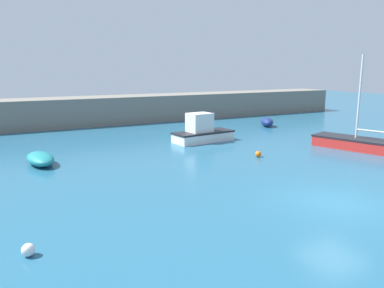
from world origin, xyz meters
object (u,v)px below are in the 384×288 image
sailboat_tall_mast (355,143)px  mooring_buoy_white (28,250)px  open_tender_yellow (40,159)px  mooring_buoy_orange (258,154)px  fishing_dinghy_green (267,122)px  motorboat_with_cabin (202,132)px

sailboat_tall_mast → mooring_buoy_white: sailboat_tall_mast is taller
sailboat_tall_mast → open_tender_yellow: 20.00m
open_tender_yellow → mooring_buoy_orange: bearing=64.3°
mooring_buoy_white → fishing_dinghy_green: bearing=36.9°
motorboat_with_cabin → mooring_buoy_white: (-12.85, -12.79, -0.54)m
open_tender_yellow → fishing_dinghy_green: size_ratio=1.26×
sailboat_tall_mast → motorboat_with_cabin: (-7.88, 7.09, 0.30)m
motorboat_with_cabin → open_tender_yellow: (-11.39, -1.73, -0.39)m
open_tender_yellow → fishing_dinghy_green: (20.32, 5.32, 0.07)m
sailboat_tall_mast → mooring_buoy_white: (-20.74, -5.70, -0.24)m
motorboat_with_cabin → mooring_buoy_orange: (0.67, -5.92, -0.55)m
mooring_buoy_white → mooring_buoy_orange: (13.52, 6.87, -0.01)m
open_tender_yellow → mooring_buoy_white: 11.16m
motorboat_with_cabin → fishing_dinghy_green: 9.64m
mooring_buoy_orange → open_tender_yellow: bearing=160.8°
motorboat_with_cabin → fishing_dinghy_green: bearing=15.6°
sailboat_tall_mast → open_tender_yellow: size_ratio=2.05×
mooring_buoy_white → motorboat_with_cabin: bearing=44.9°
open_tender_yellow → mooring_buoy_orange: 12.76m
sailboat_tall_mast → fishing_dinghy_green: sailboat_tall_mast is taller
mooring_buoy_white → mooring_buoy_orange: size_ratio=1.05×
fishing_dinghy_green → sailboat_tall_mast: bearing=-158.8°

